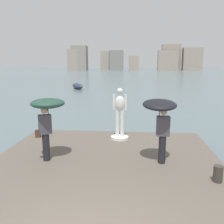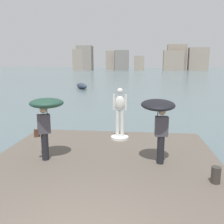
{
  "view_description": "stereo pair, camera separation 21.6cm",
  "coord_description": "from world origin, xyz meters",
  "px_view_note": "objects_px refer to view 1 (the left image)",
  "views": [
    {
      "loc": [
        0.81,
        -3.36,
        3.42
      ],
      "look_at": [
        0.0,
        6.13,
        1.55
      ],
      "focal_mm": 39.47,
      "sensor_mm": 36.0,
      "label": 1
    },
    {
      "loc": [
        1.02,
        -3.34,
        3.42
      ],
      "look_at": [
        0.0,
        6.13,
        1.55
      ],
      "focal_mm": 39.47,
      "sensor_mm": 36.0,
      "label": 2
    }
  ],
  "objects_px": {
    "onlooker_left": "(47,111)",
    "onlooker_right": "(161,113)",
    "boat_mid": "(78,86)",
    "statue_white_figure": "(120,117)",
    "mooring_bollard": "(218,174)"
  },
  "relations": [
    {
      "from": "onlooker_left",
      "to": "onlooker_right",
      "type": "height_order",
      "value": "onlooker_right"
    },
    {
      "from": "onlooker_left",
      "to": "boat_mid",
      "type": "height_order",
      "value": "onlooker_left"
    },
    {
      "from": "statue_white_figure",
      "to": "onlooker_left",
      "type": "relative_size",
      "value": 1.05
    },
    {
      "from": "mooring_bollard",
      "to": "onlooker_right",
      "type": "bearing_deg",
      "value": 140.37
    },
    {
      "from": "onlooker_right",
      "to": "mooring_bollard",
      "type": "xyz_separation_m",
      "value": [
        1.4,
        -1.16,
        -1.35
      ]
    },
    {
      "from": "onlooker_left",
      "to": "mooring_bollard",
      "type": "xyz_separation_m",
      "value": [
        4.87,
        -1.11,
        -1.38
      ]
    },
    {
      "from": "mooring_bollard",
      "to": "statue_white_figure",
      "type": "bearing_deg",
      "value": 127.91
    },
    {
      "from": "boat_mid",
      "to": "onlooker_right",
      "type": "bearing_deg",
      "value": -72.11
    },
    {
      "from": "mooring_bollard",
      "to": "boat_mid",
      "type": "height_order",
      "value": "mooring_bollard"
    },
    {
      "from": "statue_white_figure",
      "to": "boat_mid",
      "type": "distance_m",
      "value": 25.15
    },
    {
      "from": "onlooker_left",
      "to": "onlooker_right",
      "type": "bearing_deg",
      "value": 0.81
    },
    {
      "from": "onlooker_left",
      "to": "mooring_bollard",
      "type": "height_order",
      "value": "onlooker_left"
    },
    {
      "from": "onlooker_left",
      "to": "mooring_bollard",
      "type": "distance_m",
      "value": 5.19
    },
    {
      "from": "onlooker_right",
      "to": "statue_white_figure",
      "type": "bearing_deg",
      "value": 119.65
    },
    {
      "from": "mooring_bollard",
      "to": "boat_mid",
      "type": "relative_size",
      "value": 0.12
    }
  ]
}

